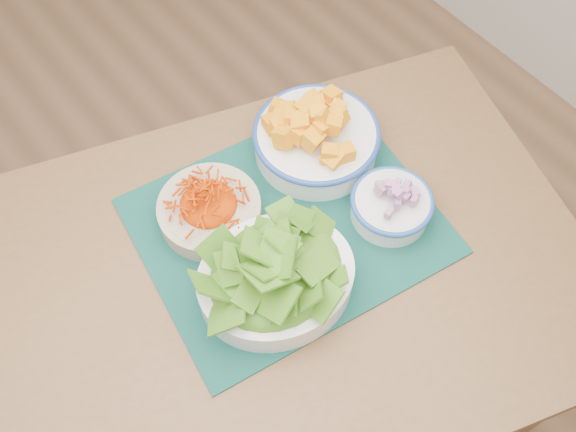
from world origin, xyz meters
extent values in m
plane|color=#9F704D|center=(0.00, 0.00, 0.00)|extent=(4.00, 4.00, 0.00)
cube|color=brown|center=(0.32, -0.23, 0.73)|extent=(1.25, 1.01, 0.04)
cylinder|color=brown|center=(0.69, -0.66, 0.35)|extent=(0.06, 0.06, 0.71)
cylinder|color=brown|center=(-0.04, 0.20, 0.35)|extent=(0.06, 0.06, 0.71)
cylinder|color=brown|center=(0.87, -0.09, 0.35)|extent=(0.06, 0.06, 0.71)
cube|color=#072D28|center=(0.41, -0.18, 0.75)|extent=(0.54, 0.46, 0.00)
cylinder|color=#BCA88C|center=(0.32, -0.08, 0.77)|extent=(0.22, 0.22, 0.04)
ellipsoid|color=#D23C00|center=(0.32, -0.08, 0.81)|extent=(0.15, 0.15, 0.03)
cylinder|color=white|center=(0.55, -0.09, 0.78)|extent=(0.23, 0.23, 0.06)
torus|color=#204095|center=(0.55, -0.09, 0.81)|extent=(0.23, 0.23, 0.01)
ellipsoid|color=#FF9D10|center=(0.55, -0.09, 0.83)|extent=(0.20, 0.20, 0.05)
ellipsoid|color=#2E6811|center=(0.32, -0.26, 0.84)|extent=(0.22, 0.19, 0.07)
cylinder|color=silver|center=(0.56, -0.27, 0.78)|extent=(0.16, 0.16, 0.05)
torus|color=#214A98|center=(0.56, -0.27, 0.80)|extent=(0.14, 0.14, 0.01)
ellipsoid|color=#77195A|center=(0.56, -0.27, 0.81)|extent=(0.12, 0.12, 0.02)
camera|label=1|loc=(0.07, -0.61, 1.70)|focal=40.00mm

